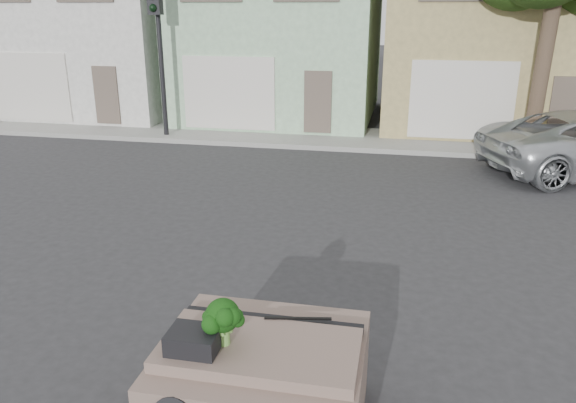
% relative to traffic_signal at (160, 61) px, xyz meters
% --- Properties ---
extents(ground_plane, '(120.00, 120.00, 0.00)m').
position_rel_traffic_signal_xyz_m(ground_plane, '(6.50, -9.50, -2.55)').
color(ground_plane, '#303033').
rests_on(ground_plane, ground).
extents(sidewalk, '(40.00, 3.00, 0.15)m').
position_rel_traffic_signal_xyz_m(sidewalk, '(6.50, 1.00, -2.47)').
color(sidewalk, gray).
rests_on(sidewalk, ground).
extents(townhouse_white, '(7.20, 8.20, 7.55)m').
position_rel_traffic_signal_xyz_m(townhouse_white, '(-4.50, 5.00, 1.23)').
color(townhouse_white, silver).
rests_on(townhouse_white, ground).
extents(townhouse_mint, '(7.20, 8.20, 7.55)m').
position_rel_traffic_signal_xyz_m(townhouse_mint, '(3.00, 5.00, 1.23)').
color(townhouse_mint, '#9FC8A0').
rests_on(townhouse_mint, ground).
extents(townhouse_tan, '(7.20, 8.20, 7.55)m').
position_rel_traffic_signal_xyz_m(townhouse_tan, '(10.50, 5.00, 1.23)').
color(townhouse_tan, tan).
rests_on(townhouse_tan, ground).
extents(traffic_signal, '(0.40, 0.40, 5.10)m').
position_rel_traffic_signal_xyz_m(traffic_signal, '(0.00, 0.00, 0.00)').
color(traffic_signal, black).
rests_on(traffic_signal, ground).
extents(tree_near, '(4.40, 4.00, 8.50)m').
position_rel_traffic_signal_xyz_m(tree_near, '(11.50, 0.30, 1.70)').
color(tree_near, '#203910').
rests_on(tree_near, ground).
extents(car_dashboard, '(2.00, 1.80, 1.12)m').
position_rel_traffic_signal_xyz_m(car_dashboard, '(6.50, -12.50, -1.99)').
color(car_dashboard, '#786257').
rests_on(car_dashboard, ground).
extents(instrument_hump, '(0.48, 0.38, 0.20)m').
position_rel_traffic_signal_xyz_m(instrument_hump, '(5.92, -12.85, -1.33)').
color(instrument_hump, black).
rests_on(instrument_hump, car_dashboard).
extents(wiper_arm, '(0.69, 0.15, 0.02)m').
position_rel_traffic_signal_xyz_m(wiper_arm, '(6.78, -12.12, -1.42)').
color(wiper_arm, black).
rests_on(wiper_arm, car_dashboard).
extents(broccoli, '(0.56, 0.56, 0.49)m').
position_rel_traffic_signal_xyz_m(broccoli, '(6.16, -12.70, -1.19)').
color(broccoli, black).
rests_on(broccoli, car_dashboard).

